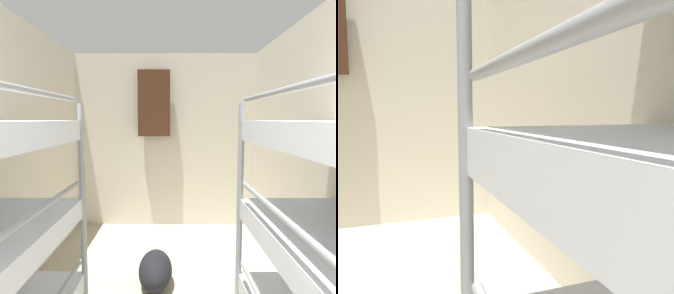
{
  "view_description": "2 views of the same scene",
  "coord_description": "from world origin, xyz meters",
  "views": [
    {
      "loc": [
        0.06,
        0.26,
        1.55
      ],
      "look_at": [
        0.04,
        3.8,
        1.21
      ],
      "focal_mm": 32.0,
      "sensor_mm": 36.0,
      "label": 1
    },
    {
      "loc": [
        0.37,
        1.47,
        1.0
      ],
      "look_at": [
        0.76,
        2.57,
        0.88
      ],
      "focal_mm": 35.0,
      "sensor_mm": 36.0,
      "label": 2
    }
  ],
  "objects": [
    {
      "name": "wall_back",
      "position": [
        0.0,
        4.56,
        1.23
      ],
      "size": [
        2.66,
        0.06,
        2.46
      ],
      "color": "beige",
      "rests_on": "ground_plane"
    },
    {
      "name": "duffel_bag",
      "position": [
        -0.07,
        2.9,
        0.15
      ],
      "size": [
        0.31,
        0.56,
        0.31
      ],
      "color": "black",
      "rests_on": "ground_plane"
    },
    {
      "name": "hanging_coat",
      "position": [
        -0.15,
        4.41,
        1.76
      ],
      "size": [
        0.44,
        0.12,
        0.9
      ],
      "color": "#472819"
    }
  ]
}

